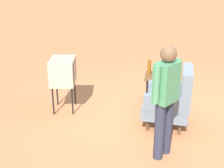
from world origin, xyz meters
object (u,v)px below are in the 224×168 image
object	(u,v)px
side_table	(159,80)
soda_can_blue	(161,71)
tv_on_stand	(63,71)
bottle_tall_amber	(149,68)
armchair	(172,99)
person_standing	(166,96)
flower_vase	(156,71)

from	to	relation	value
side_table	soda_can_blue	size ratio (longest dim) A/B	5.15
side_table	tv_on_stand	bearing A→B (deg)	-73.94
bottle_tall_amber	side_table	bearing A→B (deg)	85.47
armchair	person_standing	world-z (taller)	person_standing
armchair	bottle_tall_amber	xyz separation A→B (m)	(-0.85, -0.45, 0.28)
tv_on_stand	flower_vase	xyz separation A→B (m)	(-0.37, 1.73, -0.01)
tv_on_stand	person_standing	bearing A→B (deg)	56.81
side_table	person_standing	bearing A→B (deg)	3.38
side_table	bottle_tall_amber	size ratio (longest dim) A/B	2.09
tv_on_stand	bottle_tall_amber	xyz separation A→B (m)	(-0.53, 1.58, -0.00)
person_standing	side_table	bearing A→B (deg)	-176.62
person_standing	bottle_tall_amber	size ratio (longest dim) A/B	5.47
tv_on_stand	bottle_tall_amber	bearing A→B (deg)	108.59
soda_can_blue	flower_vase	xyz separation A→B (m)	(0.24, -0.09, 0.09)
person_standing	flower_vase	bearing A→B (deg)	-174.06
person_standing	soda_can_blue	xyz separation A→B (m)	(-1.85, -0.07, -0.25)
flower_vase	side_table	bearing A→B (deg)	155.60
armchair	flower_vase	xyz separation A→B (m)	(-0.69, -0.30, 0.28)
side_table	soda_can_blue	xyz separation A→B (m)	(-0.10, 0.03, 0.15)
person_standing	armchair	bearing A→B (deg)	171.80
bottle_tall_amber	soda_can_blue	bearing A→B (deg)	108.47
armchair	bottle_tall_amber	bearing A→B (deg)	-152.23
armchair	bottle_tall_amber	world-z (taller)	armchair
armchair	side_table	world-z (taller)	armchair
armchair	soda_can_blue	distance (m)	0.97
side_table	bottle_tall_amber	world-z (taller)	bottle_tall_amber
person_standing	bottle_tall_amber	world-z (taller)	person_standing
bottle_tall_amber	flower_vase	world-z (taller)	bottle_tall_amber
tv_on_stand	bottle_tall_amber	distance (m)	1.67
person_standing	tv_on_stand	bearing A→B (deg)	-123.19
flower_vase	bottle_tall_amber	bearing A→B (deg)	-137.58
flower_vase	tv_on_stand	bearing A→B (deg)	-77.77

